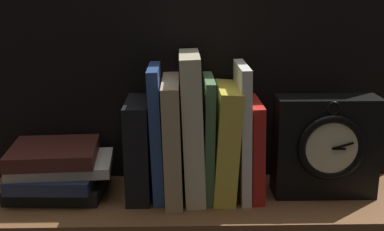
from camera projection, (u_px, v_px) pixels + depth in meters
ground_plane at (188, 203)px, 88.33cm from camera, size 80.30×22.33×2.50cm
back_panel at (187, 72)px, 92.80cm from camera, size 80.30×1.20×41.62cm
book_black_skeptic at (139, 148)px, 87.10cm from camera, size 4.25×13.05×17.37cm
book_blue_modern at (157, 132)px, 86.40cm from camera, size 2.73×12.33×23.39cm
book_tan_shortstories at (173, 138)px, 86.78cm from camera, size 3.51×16.71×21.03cm
book_cream_twain at (192, 126)px, 86.27cm from camera, size 4.46×14.52×25.63cm
book_green_romantic at (208, 137)px, 86.87cm from camera, size 1.80×12.82×21.37cm
book_yellow_seinlanguage at (225, 141)px, 87.15cm from camera, size 4.78×14.19×19.94cm
book_white_catcher at (242, 131)px, 86.72cm from camera, size 2.29×13.39×23.67cm
book_red_requiem at (254, 148)px, 87.61cm from camera, size 2.54×12.59×17.22cm
framed_clock at (326, 146)px, 86.63cm from camera, size 18.02×7.44×18.02cm
book_stack_side at (57, 170)px, 87.69cm from camera, size 18.74×14.79×9.08cm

